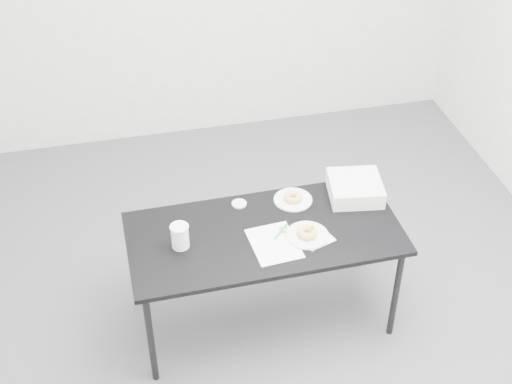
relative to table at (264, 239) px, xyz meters
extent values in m
plane|color=#515056|center=(0.06, 0.15, -0.63)|extent=(4.00, 4.00, 0.00)
cube|color=black|center=(0.00, 0.00, 0.04)|extent=(1.50, 0.72, 0.03)
cylinder|color=black|center=(-0.69, -0.30, -0.30)|extent=(0.04, 0.04, 0.65)
cylinder|color=black|center=(-0.69, 0.29, -0.30)|extent=(0.04, 0.04, 0.65)
cylinder|color=black|center=(0.69, -0.29, -0.30)|extent=(0.04, 0.04, 0.65)
cylinder|color=black|center=(0.69, 0.30, -0.30)|extent=(0.04, 0.04, 0.65)
cube|color=white|center=(0.03, -0.10, 0.05)|extent=(0.27, 0.33, 0.00)
cube|color=green|center=(0.11, -0.01, 0.06)|extent=(0.05, 0.05, 0.00)
cylinder|color=#0D9754|center=(0.09, -0.02, 0.06)|extent=(0.10, 0.11, 0.01)
cube|color=white|center=(0.26, -0.11, 0.05)|extent=(0.21, 0.21, 0.00)
cylinder|color=white|center=(0.22, -0.09, 0.06)|extent=(0.23, 0.23, 0.01)
torus|color=gold|center=(0.22, -0.09, 0.08)|extent=(0.13, 0.13, 0.04)
cylinder|color=white|center=(0.22, 0.23, 0.05)|extent=(0.22, 0.22, 0.01)
torus|color=gold|center=(0.22, 0.23, 0.07)|extent=(0.10, 0.10, 0.03)
cylinder|color=white|center=(-0.46, -0.01, 0.12)|extent=(0.09, 0.09, 0.14)
cylinder|color=silver|center=(-0.09, 0.26, 0.06)|extent=(0.08, 0.08, 0.01)
cube|color=white|center=(0.59, 0.20, 0.10)|extent=(0.34, 0.34, 0.10)
camera|label=1|loc=(-0.71, -2.84, 2.61)|focal=50.00mm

